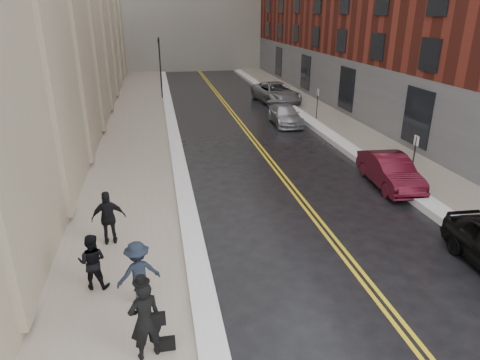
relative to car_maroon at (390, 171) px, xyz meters
name	(u,v)px	position (x,y,z in m)	size (l,w,h in m)	color
ground	(298,325)	(-6.80, -7.93, -0.70)	(160.00, 160.00, 0.00)	black
sidewalk_left	(135,146)	(-11.30, 8.07, -0.63)	(4.00, 64.00, 0.15)	gray
sidewalk_right	(355,134)	(2.20, 8.07, -0.63)	(3.00, 64.00, 0.15)	gray
lane_stripe_a	(252,141)	(-4.42, 8.07, -0.70)	(0.12, 64.00, 0.01)	gold
lane_stripe_b	(256,140)	(-4.18, 8.07, -0.70)	(0.12, 64.00, 0.01)	gold
snow_ridge_left	(175,143)	(-9.00, 8.07, -0.57)	(0.70, 60.80, 0.26)	white
snow_ridge_right	(328,134)	(0.35, 8.07, -0.55)	(0.85, 60.80, 0.30)	white
traffic_signal	(160,63)	(-9.40, 22.07, 2.38)	(0.18, 0.15, 5.20)	black
parking_sign_near	(414,155)	(1.10, 0.07, 0.65)	(0.06, 0.35, 2.23)	black
parking_sign_far	(317,102)	(1.10, 12.07, 0.65)	(0.06, 0.35, 2.23)	black
car_maroon	(390,171)	(0.00, 0.00, 0.00)	(1.49, 4.26, 1.40)	#4F0E1C
car_silver_near	(285,115)	(-1.35, 11.63, -0.07)	(1.78, 4.39, 1.27)	#9D9EA4
car_silver_far	(276,93)	(0.00, 18.80, 0.12)	(2.74, 5.94, 1.65)	gray
pedestrian_main	(145,320)	(-10.42, -8.40, 0.41)	(0.70, 0.46, 1.93)	black
pedestrian_a	(92,261)	(-11.87, -5.52, 0.25)	(0.78, 0.61, 1.61)	black
pedestrian_b	(138,273)	(-10.62, -6.41, 0.32)	(1.13, 0.65, 1.74)	black
pedestrian_c	(109,218)	(-11.64, -3.12, 0.36)	(1.07, 0.44, 1.82)	black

